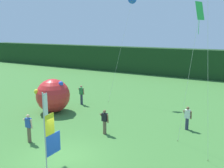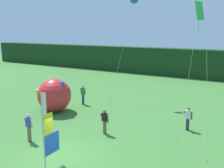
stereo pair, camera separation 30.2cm
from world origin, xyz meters
name	(u,v)px [view 2 (the right image)]	position (x,y,z in m)	size (l,w,h in m)	color
ground_plane	(61,157)	(0.00, 0.00, 0.00)	(120.00, 120.00, 0.00)	#3D7533
distant_treeline	(191,63)	(0.00, 27.26, 1.99)	(80.00, 2.40, 3.97)	#193819
banner_flag	(48,132)	(0.28, -1.10, 1.84)	(0.06, 1.03, 3.84)	#B7B7BC
person_near_banner	(105,121)	(0.33, 3.79, 0.85)	(0.55, 0.48, 1.60)	brown
person_mid_field	(83,94)	(-4.89, 8.44, 0.94)	(0.55, 0.48, 1.75)	#2D334C
person_far_left	(29,127)	(-2.93, 0.53, 0.92)	(0.55, 0.48, 1.71)	brown
person_far_right	(188,118)	(4.74, 7.11, 0.84)	(0.55, 0.48, 1.59)	#2D334C
inflatable_balloon	(54,95)	(-5.64, 5.62, 1.37)	(2.72, 2.72, 2.72)	red
kite_blue_delta_1	(134,0)	(-1.95, 12.49, 9.23)	(1.72, 2.51, 9.67)	brown
kite_green_diamond_2	(198,18)	(5.56, 4.45, 7.13)	(1.10, 0.90, 7.94)	brown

